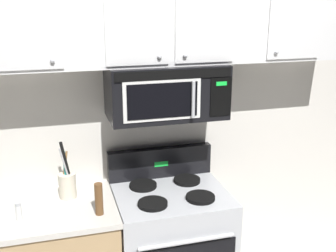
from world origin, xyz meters
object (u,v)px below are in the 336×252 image
at_px(stove_range, 171,248).
at_px(salt_shaker, 19,212).
at_px(pepper_mill, 99,199).
at_px(over_range_microwave, 166,91).
at_px(utensil_crock_cream, 67,183).

relative_size(stove_range, salt_shaker, 10.23).
bearing_deg(stove_range, pepper_mill, -161.73).
height_order(over_range_microwave, pepper_mill, over_range_microwave).
distance_m(stove_range, over_range_microwave, 1.11).
bearing_deg(salt_shaker, pepper_mill, -7.48).
bearing_deg(salt_shaker, stove_range, 6.11).
height_order(salt_shaker, pepper_mill, pepper_mill).
height_order(over_range_microwave, salt_shaker, over_range_microwave).
xyz_separation_m(stove_range, pepper_mill, (-0.50, -0.16, 0.53)).
distance_m(utensil_crock_cream, pepper_mill, 0.33).
relative_size(over_range_microwave, pepper_mill, 3.78).
relative_size(stove_range, utensil_crock_cream, 2.88).
height_order(stove_range, utensil_crock_cream, utensil_crock_cream).
relative_size(stove_range, pepper_mill, 5.57).
height_order(utensil_crock_cream, salt_shaker, utensil_crock_cream).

